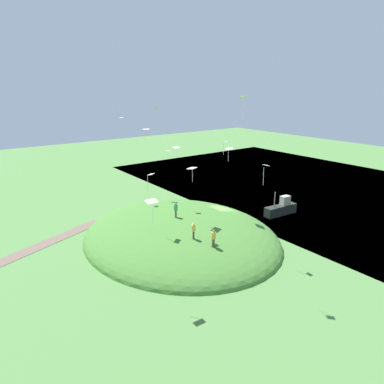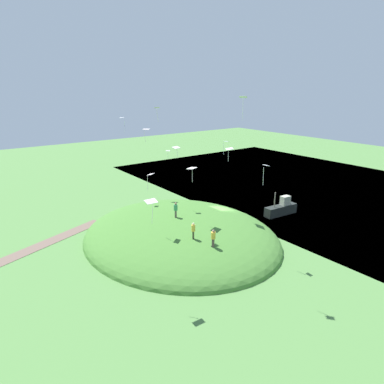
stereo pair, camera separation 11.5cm
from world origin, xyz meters
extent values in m
plane|color=#4D7C3D|center=(0.00, 0.00, 0.00)|extent=(160.00, 160.00, 0.00)
cube|color=#314C6E|center=(-25.22, 0.00, -0.20)|extent=(45.89, 80.00, 0.40)
ellipsoid|color=#457A31|center=(7.21, 0.56, 0.00)|extent=(22.26, 25.49, 5.55)
cube|color=brown|center=(21.06, -7.33, 0.02)|extent=(16.51, 7.98, 0.04)
cube|color=#222724|center=(-8.76, 2.58, 0.68)|extent=(5.27, 1.71, 1.36)
cube|color=#ACAD96|center=(-9.53, 2.65, 2.01)|extent=(1.40, 0.99, 1.29)
cylinder|color=gray|center=(-7.47, 2.47, 2.46)|extent=(0.14, 0.14, 2.19)
cube|color=#584D46|center=(7.79, 0.52, 3.21)|extent=(0.28, 0.24, 0.88)
cylinder|color=#3B9058|center=(7.79, 0.52, 3.99)|extent=(0.61, 0.61, 0.69)
sphere|color=#977456|center=(7.79, 0.52, 4.47)|extent=(0.26, 0.26, 0.26)
cube|color=brown|center=(8.51, 8.23, 2.63)|extent=(0.15, 0.25, 0.88)
cylinder|color=gold|center=(8.51, 8.23, 3.42)|extent=(0.47, 0.47, 0.70)
sphere|color=#95745D|center=(8.51, 8.23, 3.91)|extent=(0.26, 0.26, 0.26)
cube|color=#3A3927|center=(9.29, 5.98, 2.88)|extent=(0.25, 0.22, 0.85)
cylinder|color=gold|center=(9.29, 5.98, 3.64)|extent=(0.55, 0.55, 0.67)
sphere|color=beige|center=(9.29, 5.98, 4.10)|extent=(0.25, 0.25, 0.25)
cube|color=white|center=(5.50, -9.89, 11.91)|extent=(1.08, 1.07, 0.06)
cylinder|color=white|center=(5.75, -9.92, 10.92)|extent=(0.23, 0.06, 1.53)
cube|color=white|center=(9.63, 3.54, 11.65)|extent=(0.82, 0.62, 0.16)
cylinder|color=white|center=(9.45, 3.45, 11.04)|extent=(0.09, 0.08, 0.84)
cube|color=white|center=(3.46, 10.03, 10.16)|extent=(0.50, 0.67, 0.13)
cylinder|color=white|center=(3.66, 9.93, 9.06)|extent=(0.20, 0.12, 1.88)
cube|color=white|center=(8.86, -10.27, 13.60)|extent=(0.87, 0.86, 0.04)
cylinder|color=white|center=(8.62, -10.08, 12.54)|extent=(0.17, 0.20, 1.74)
cube|color=silver|center=(11.85, 2.12, 8.92)|extent=(0.92, 0.82, 0.14)
cylinder|color=silver|center=(12.13, 1.90, 7.92)|extent=(0.13, 0.23, 1.63)
cube|color=white|center=(-4.07, -4.14, 10.06)|extent=(0.68, 0.85, 0.09)
cylinder|color=white|center=(-3.80, -4.37, 9.02)|extent=(0.18, 0.29, 1.69)
cube|color=silver|center=(16.29, 9.86, 8.98)|extent=(0.97, 0.68, 0.19)
cylinder|color=silver|center=(16.10, 9.67, 7.90)|extent=(0.28, 0.21, 1.67)
cube|color=#F1E0CF|center=(6.54, -5.18, 15.04)|extent=(0.74, 0.64, 0.14)
cylinder|color=#F1E0CF|center=(6.31, -5.46, 14.05)|extent=(0.22, 0.08, 1.65)
cube|color=silver|center=(1.39, -10.92, 8.33)|extent=(0.79, 0.80, 0.05)
cylinder|color=silver|center=(1.61, -10.62, 7.65)|extent=(0.16, 0.19, 1.02)
cube|color=silver|center=(6.93, 2.52, 8.95)|extent=(1.37, 1.18, 0.09)
cylinder|color=silver|center=(6.78, 2.42, 8.00)|extent=(0.17, 0.21, 1.33)
cube|color=white|center=(1.06, 2.11, 10.43)|extent=(1.36, 1.45, 0.16)
cylinder|color=white|center=(1.14, 2.06, 9.52)|extent=(0.15, 0.11, 1.23)
cube|color=white|center=(8.71, 11.79, 16.72)|extent=(0.71, 0.74, 0.17)
cylinder|color=white|center=(8.52, 11.61, 15.74)|extent=(0.10, 0.07, 1.66)
camera|label=1|loc=(28.95, 32.08, 17.52)|focal=32.32mm
camera|label=2|loc=(28.86, 32.15, 17.52)|focal=32.32mm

